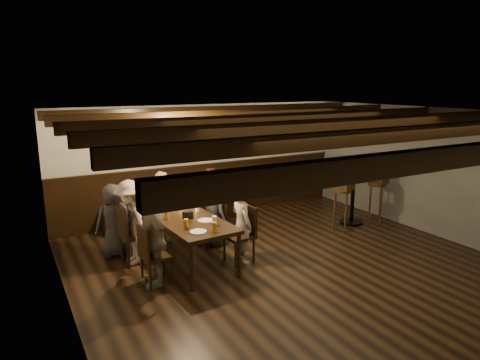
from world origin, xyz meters
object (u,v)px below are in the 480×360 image
person_bench_left (114,220)px  high_top_table (353,188)px  person_right_near (214,209)px  person_left_near (131,222)px  person_left_far (152,238)px  dining_table (187,221)px  chair_left_near (134,245)px  chair_right_far (240,245)px  chair_right_near (213,230)px  chair_left_far (156,266)px  bar_stool_right (376,201)px  person_bench_centre (161,207)px  person_bench_right (209,202)px  bar_stool_left (341,209)px  person_right_far (242,225)px

person_bench_left → high_top_table: person_bench_left is taller
person_bench_left → person_right_near: 1.71m
person_left_near → person_left_far: 0.90m
dining_table → chair_left_near: chair_left_near is taller
chair_right_far → high_top_table: (2.97, 0.60, 0.47)m
dining_table → person_bench_left: size_ratio=1.66×
chair_right_near → person_left_near: 1.53m
person_right_near → high_top_table: size_ratio=1.13×
person_left_near → person_left_far: person_left_far is taller
chair_right_near → chair_left_far: bearing=122.1°
dining_table → bar_stool_right: bar_stool_right is taller
person_bench_centre → person_bench_right: bearing=170.5°
person_bench_left → person_bench_centre: 0.91m
person_bench_left → bar_stool_left: 4.27m
person_left_far → person_right_near: person_left_far is taller
person_bench_left → bar_stool_right: 5.24m
person_left_far → bar_stool_left: bearing=93.4°
dining_table → person_right_far: 0.88m
person_left_far → person_right_near: bearing=121.0°
person_right_near → bar_stool_right: bearing=-101.0°
person_right_near → bar_stool_left: size_ratio=1.11×
dining_table → chair_right_far: chair_right_far is taller
person_right_far → chair_right_near: bearing=2.0°
person_left_far → person_right_far: (1.50, 0.09, -0.08)m
dining_table → chair_left_near: bearing=148.0°
person_left_near → dining_table: bearing=59.0°
person_right_far → bar_stool_left: (2.45, 0.39, -0.19)m
dining_table → high_top_table: (3.72, 0.19, 0.07)m
chair_left_near → bar_stool_left: (3.97, -0.42, 0.14)m
chair_left_far → person_left_far: bearing=-90.0°
person_bench_centre → person_right_far: size_ratio=1.05×
person_left_near → high_top_table: (4.50, -0.21, 0.08)m
person_bench_right → person_right_near: 0.47m
chair_right_far → person_right_near: person_right_near is taller
chair_right_far → bar_stool_right: size_ratio=0.79×
person_right_near → high_top_table: person_right_near is taller
person_bench_centre → chair_left_far: bearing=64.4°
dining_table → bar_stool_left: bearing=-3.8°
chair_left_far → person_right_near: bearing=121.5°
high_top_table → person_bench_right: bearing=165.2°
person_right_near → dining_table: bearing=121.0°
chair_left_near → bar_stool_left: bearing=80.5°
chair_right_near → person_left_far: person_left_far is taller
person_right_near → person_right_far: person_right_near is taller
person_left_near → chair_right_far: bearing=58.5°
chair_left_near → chair_left_far: (0.06, -0.90, -0.02)m
chair_left_near → chair_right_far: bearing=58.0°
chair_left_far → person_left_near: person_left_near is taller
chair_left_far → person_left_far: size_ratio=0.63×
chair_right_far → person_left_near: size_ratio=0.68×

